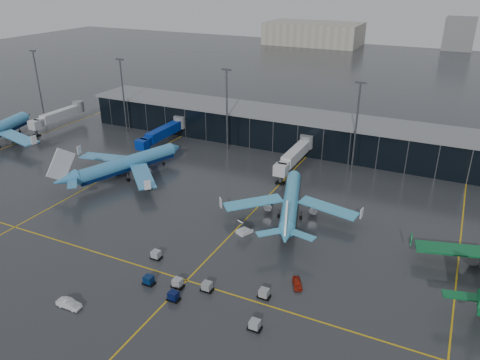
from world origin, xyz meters
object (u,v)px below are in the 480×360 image
at_px(airliner_arkefly, 127,155).
at_px(baggage_carts, 196,288).
at_px(airliner_klm_near, 291,193).
at_px(mobile_airstair, 244,230).
at_px(service_van_white, 69,304).
at_px(service_van_red, 297,283).

height_order(airliner_arkefly, baggage_carts, airliner_arkefly).
xyz_separation_m(airliner_arkefly, baggage_carts, (42.82, -35.69, -5.50)).
distance_m(airliner_klm_near, mobile_airstair, 14.52).
height_order(airliner_arkefly, service_van_white, airliner_arkefly).
height_order(service_van_red, service_van_white, service_van_white).
bearing_deg(airliner_klm_near, airliner_arkefly, 161.77).
relative_size(airliner_arkefly, mobile_airstair, 10.70).
xyz_separation_m(airliner_klm_near, service_van_white, (-22.41, -47.51, -4.98)).
relative_size(airliner_klm_near, baggage_carts, 1.33).
height_order(baggage_carts, mobile_airstair, mobile_airstair).
xyz_separation_m(baggage_carts, mobile_airstair, (-0.80, 22.11, 0.01)).
bearing_deg(baggage_carts, airliner_klm_near, 81.25).
bearing_deg(airliner_arkefly, baggage_carts, -20.68).
height_order(mobile_airstair, service_van_red, mobile_airstair).
bearing_deg(mobile_airstair, service_van_white, -91.47).
height_order(baggage_carts, service_van_white, baggage_carts).
xyz_separation_m(airliner_klm_near, mobile_airstair, (-6.08, -12.22, -4.96)).
bearing_deg(mobile_airstair, airliner_klm_near, 86.90).
xyz_separation_m(airliner_klm_near, baggage_carts, (-5.29, -34.33, -4.97)).
relative_size(airliner_klm_near, service_van_white, 8.18).
distance_m(airliner_klm_near, service_van_white, 52.76).
relative_size(airliner_klm_near, service_van_red, 9.73).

